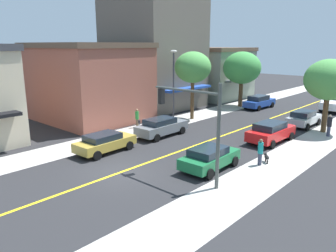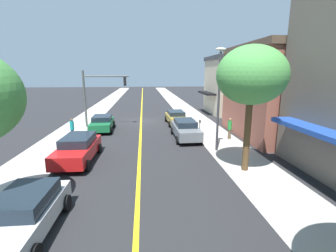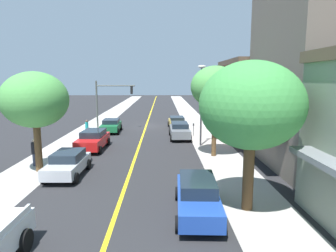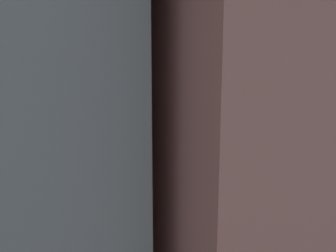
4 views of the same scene
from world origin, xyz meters
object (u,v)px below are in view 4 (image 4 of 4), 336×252
green_sedan_right_curb (144,125)px  pedestrian_green_shirt (145,177)px  traffic_light_mast (167,83)px  street_lamp (64,96)px  pedestrian_teal_shirt (100,121)px  grey_sedan_left_curb (130,157)px  small_dog (90,129)px  parking_meter (162,161)px  fire_hydrant (236,162)px  red_sedan_right_curb (25,134)px  gold_sedan_left_curb (228,146)px

green_sedan_right_curb → pedestrian_green_shirt: bearing=68.5°
traffic_light_mast → green_sedan_right_curb: size_ratio=1.32×
street_lamp → pedestrian_teal_shirt: street_lamp is taller
traffic_light_mast → street_lamp: size_ratio=0.80×
grey_sedan_left_curb → pedestrian_green_shirt: size_ratio=2.74×
street_lamp → small_dog: street_lamp is taller
green_sedan_right_curb → parking_meter: bearing=73.9°
small_dog → fire_hydrant: bearing=73.6°
pedestrian_green_shirt → street_lamp: bearing=142.2°
parking_meter → small_dog: bearing=5.8°
fire_hydrant → street_lamp: 9.41m
red_sedan_right_curb → gold_sedan_left_curb: bearing=145.7°
fire_hydrant → red_sedan_right_curb: size_ratio=0.16×
parking_meter → grey_sedan_left_curb: grey_sedan_left_curb is taller
traffic_light_mast → grey_sedan_left_curb: bearing=-35.1°
parking_meter → green_sedan_right_curb: size_ratio=0.31×
small_dog → red_sedan_right_curb: bearing=-18.1°
red_sedan_right_curb → street_lamp: bearing=99.0°
grey_sedan_left_curb → small_dog: 9.46m
pedestrian_teal_shirt → fire_hydrant: bearing=-123.2°
traffic_light_mast → street_lamp: street_lamp is taller
red_sedan_right_curb → pedestrian_green_shirt: size_ratio=2.74×
traffic_light_mast → fire_hydrant: bearing=-1.8°
red_sedan_right_curb → traffic_light_mast: bearing=-176.5°
fire_hydrant → parking_meter: parking_meter is taller
green_sedan_right_curb → small_dog: bearing=-32.2°
traffic_light_mast → pedestrian_green_shirt: traffic_light_mast is taller
fire_hydrant → red_sedan_right_curb: (9.38, 9.75, 0.44)m
green_sedan_right_curb → traffic_light_mast: bearing=-168.4°
fire_hydrant → gold_sedan_left_curb: (1.86, -0.64, 0.36)m
green_sedan_right_curb → pedestrian_green_shirt: (-10.99, 4.03, 0.19)m
grey_sedan_left_curb → green_sedan_right_curb: grey_sedan_left_curb is taller
traffic_light_mast → small_dog: traffic_light_mast is taller
fire_hydrant → pedestrian_green_shirt: (-1.74, 5.74, 0.56)m
traffic_light_mast → gold_sedan_left_curb: bearing=2.4°
traffic_light_mast → red_sedan_right_curb: traffic_light_mast is taller
parking_meter → gold_sedan_left_curb: size_ratio=0.29×
street_lamp → grey_sedan_left_curb: 5.11m
red_sedan_right_curb → pedestrian_teal_shirt: 5.63m
grey_sedan_left_curb → pedestrian_teal_shirt: 9.38m
fire_hydrant → red_sedan_right_curb: red_sedan_right_curb is taller
parking_meter → gold_sedan_left_curb: (1.49, -4.68, -0.13)m
parking_meter → pedestrian_green_shirt: (-2.11, 1.69, 0.07)m
red_sedan_right_curb → green_sedan_right_curb: bearing=-179.3°
fire_hydrant → street_lamp: bearing=88.6°
small_dog → gold_sedan_left_curb: bearing=80.5°
green_sedan_right_curb → pedestrian_teal_shirt: pedestrian_teal_shirt is taller
red_sedan_right_curb → pedestrian_green_shirt: pedestrian_green_shirt is taller
fire_hydrant → traffic_light_mast: traffic_light_mast is taller
parking_meter → street_lamp: bearing=91.9°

